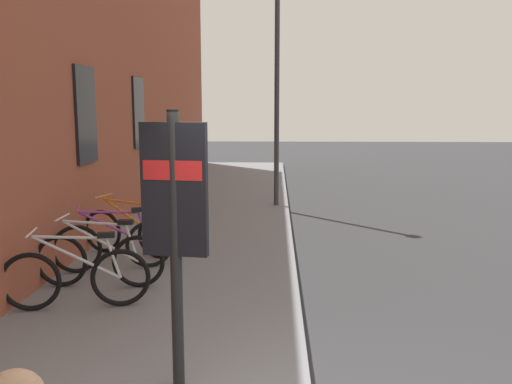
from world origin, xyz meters
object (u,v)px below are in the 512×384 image
Objects in this scene: transit_info_sign at (175,208)px; bicycle_end_of_row at (114,245)px; bicycle_beside_lamp at (100,259)px; pedestrian_crossing_street at (172,192)px; bicycle_mid_rack at (77,277)px; bicycle_far_end at (130,232)px; street_lamp at (277,72)px.

bicycle_end_of_row is at bearing 24.66° from transit_info_sign.
bicycle_beside_lamp is 0.77m from bicycle_end_of_row.
bicycle_beside_lamp is 1.04× the size of bicycle_end_of_row.
bicycle_beside_lamp is at bearing 165.25° from pedestrian_crossing_street.
bicycle_mid_rack is 3.08m from pedestrian_crossing_street.
transit_info_sign is 4.95m from pedestrian_crossing_street.
pedestrian_crossing_street is at bearing -45.57° from bicycle_far_end.
bicycle_end_of_row is 0.31× the size of street_lamp.
street_lamp is at bearing -27.30° from bicycle_far_end.
bicycle_mid_rack is 1.56m from bicycle_end_of_row.
transit_info_sign is 9.08m from street_lamp.
street_lamp is at bearing -5.46° from transit_info_sign.
street_lamp is (7.04, -2.41, 2.84)m from bicycle_mid_rack.
bicycle_far_end is at bearing 134.43° from pedestrian_crossing_street.
pedestrian_crossing_street is (2.17, -0.57, 0.57)m from bicycle_beside_lamp.
bicycle_end_of_row is 6.63m from street_lamp.
street_lamp reaches higher than bicycle_mid_rack.
transit_info_sign is (-3.41, -1.57, 1.21)m from bicycle_end_of_row.
bicycle_end_of_row is (0.77, 0.03, 0.00)m from bicycle_beside_lamp.
transit_info_sign reaches higher than bicycle_mid_rack.
bicycle_beside_lamp is 1.13× the size of pedestrian_crossing_street.
bicycle_end_of_row is (1.56, 0.00, 0.00)m from bicycle_mid_rack.
transit_info_sign reaches higher than bicycle_far_end.
transit_info_sign is (-4.23, -1.55, 1.21)m from bicycle_far_end.
bicycle_mid_rack is 0.99× the size of bicycle_beside_lamp.
bicycle_beside_lamp is at bearing -2.09° from bicycle_mid_rack.
street_lamp is at bearing -23.77° from bicycle_end_of_row.
bicycle_mid_rack is 1.03× the size of bicycle_end_of_row.
bicycle_beside_lamp is 1.59m from bicycle_far_end.
bicycle_beside_lamp is at bearing 30.09° from transit_info_sign.
bicycle_far_end is at bearing 152.70° from street_lamp.
bicycle_beside_lamp and bicycle_far_end have the same top height.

